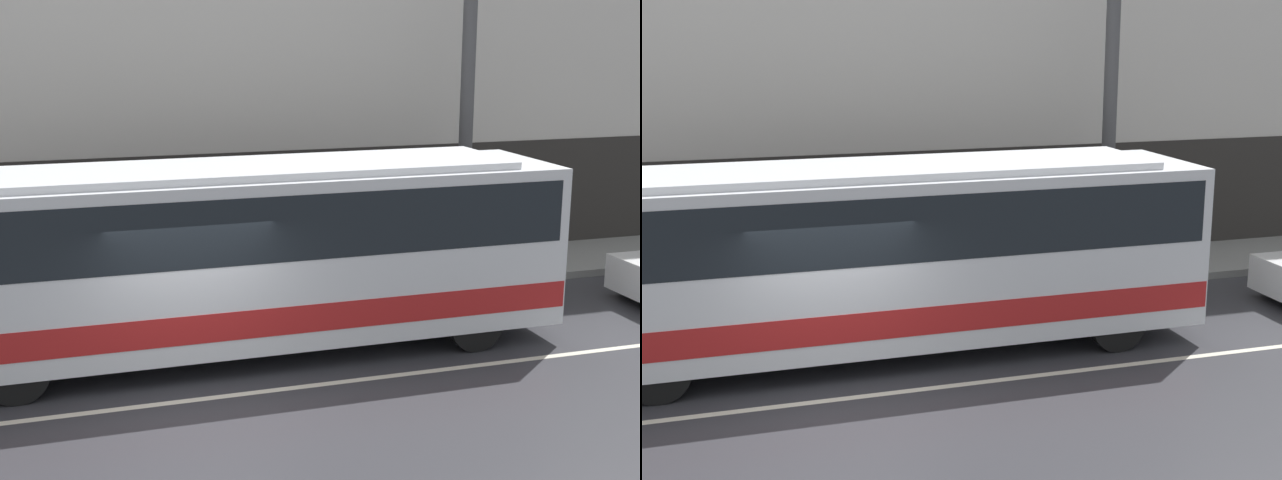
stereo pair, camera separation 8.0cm
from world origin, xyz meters
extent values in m
plane|color=#333338|center=(0.00, 0.00, 0.00)|extent=(60.00, 60.00, 0.00)
cube|color=gray|center=(0.00, 5.28, 0.08)|extent=(60.00, 2.55, 0.16)
cube|color=silver|center=(0.00, 6.70, 5.42)|extent=(60.00, 0.30, 10.83)
cube|color=#2D2B28|center=(0.00, 6.54, 1.35)|extent=(60.00, 0.06, 2.71)
cube|color=beige|center=(0.00, 0.00, 0.00)|extent=(54.00, 0.14, 0.01)
cube|color=silver|center=(0.70, 1.79, 1.70)|extent=(11.36, 2.52, 2.70)
cube|color=#B21E1E|center=(0.70, 1.79, 0.90)|extent=(11.30, 2.55, 0.45)
cube|color=black|center=(0.70, 1.79, 2.36)|extent=(11.02, 2.54, 1.03)
cube|color=orange|center=(6.33, 1.79, 2.86)|extent=(0.12, 1.89, 0.28)
cube|color=silver|center=(0.70, 1.79, 3.11)|extent=(9.65, 2.14, 0.12)
cylinder|color=black|center=(4.78, 0.68, 0.49)|extent=(0.97, 0.28, 0.97)
cylinder|color=black|center=(4.78, 2.89, 0.49)|extent=(0.97, 0.28, 0.97)
cylinder|color=black|center=(-2.58, 0.68, 0.49)|extent=(0.97, 0.28, 0.97)
cylinder|color=black|center=(-2.58, 2.89, 0.49)|extent=(0.97, 0.28, 0.97)
cylinder|color=black|center=(9.39, 2.63, 0.34)|extent=(0.69, 0.20, 0.69)
cylinder|color=#4C4C4F|center=(6.52, 4.75, 3.64)|extent=(0.29, 0.29, 6.97)
cylinder|color=navy|center=(2.58, 5.37, 0.81)|extent=(0.36, 0.36, 1.31)
sphere|color=tan|center=(2.58, 5.37, 1.59)|extent=(0.24, 0.24, 0.24)
camera|label=1|loc=(-1.97, -12.16, 5.34)|focal=50.00mm
camera|label=2|loc=(-1.89, -12.18, 5.34)|focal=50.00mm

